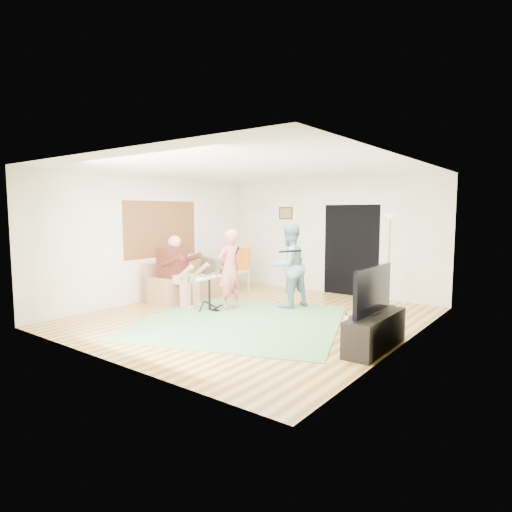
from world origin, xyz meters
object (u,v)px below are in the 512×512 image
at_px(singer, 230,270).
at_px(dining_chair, 239,276).
at_px(sofa, 188,286).
at_px(guitar_spare, 353,326).
at_px(guitarist, 289,266).
at_px(television, 373,290).
at_px(torchiere_lamp, 389,244).
at_px(drum_kit, 209,295).
at_px(tv_cabinet, 375,332).

xyz_separation_m(singer, dining_chair, (-1.14, 1.66, -0.42)).
bearing_deg(singer, sofa, -94.92).
bearing_deg(dining_chair, guitar_spare, -25.34).
xyz_separation_m(singer, guitar_spare, (2.86, -0.50, -0.56)).
xyz_separation_m(guitarist, dining_chair, (-1.99, 0.80, -0.48)).
height_order(guitar_spare, television, television).
distance_m(singer, torchiere_lamp, 3.25).
bearing_deg(guitarist, singer, -25.96).
xyz_separation_m(drum_kit, guitar_spare, (3.11, -0.18, -0.08)).
height_order(singer, guitar_spare, singer).
bearing_deg(guitarist, dining_chair, -93.16).
bearing_deg(sofa, singer, -11.92).
height_order(drum_kit, television, television).
height_order(drum_kit, guitar_spare, guitar_spare).
distance_m(singer, tv_cabinet, 3.36).
xyz_separation_m(drum_kit, torchiere_lamp, (2.68, 2.42, 0.99)).
relative_size(torchiere_lamp, television, 1.58).
height_order(guitar_spare, torchiere_lamp, torchiere_lamp).
xyz_separation_m(torchiere_lamp, television, (0.77, -2.73, -0.45)).
bearing_deg(guitar_spare, torchiere_lamp, 99.24).
height_order(sofa, guitar_spare, guitar_spare).
bearing_deg(tv_cabinet, sofa, 168.60).
xyz_separation_m(guitarist, guitar_spare, (2.01, -1.36, -0.61)).
bearing_deg(television, tv_cabinet, 0.00).
xyz_separation_m(drum_kit, singer, (0.24, 0.33, 0.48)).
relative_size(sofa, torchiere_lamp, 1.06).
relative_size(singer, torchiere_lamp, 0.84).
distance_m(sofa, torchiere_lamp, 4.47).
bearing_deg(drum_kit, sofa, 153.26).
relative_size(drum_kit, singer, 0.45).
bearing_deg(tv_cabinet, guitar_spare, 160.54).
bearing_deg(television, sofa, 168.49).
distance_m(sofa, singer, 1.65).
xyz_separation_m(torchiere_lamp, tv_cabinet, (0.82, -2.73, -1.05)).
bearing_deg(singer, television, 85.67).
bearing_deg(guitar_spare, sofa, 169.35).
bearing_deg(drum_kit, guitarist, 47.17).
bearing_deg(torchiere_lamp, dining_chair, -173.13).
height_order(sofa, guitarist, guitarist).
xyz_separation_m(drum_kit, guitarist, (1.10, 1.18, 0.54)).
height_order(sofa, tv_cabinet, sofa).
bearing_deg(dining_chair, television, -24.86).
height_order(singer, television, singer).
height_order(dining_chair, television, television).
xyz_separation_m(dining_chair, tv_cabinet, (4.39, -2.30, -0.12)).
xyz_separation_m(sofa, television, (4.74, -0.97, 0.58)).
bearing_deg(torchiere_lamp, guitarist, -142.16).
bearing_deg(guitar_spare, guitarist, 145.96).
height_order(guitarist, dining_chair, guitarist).
relative_size(dining_chair, television, 0.87).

